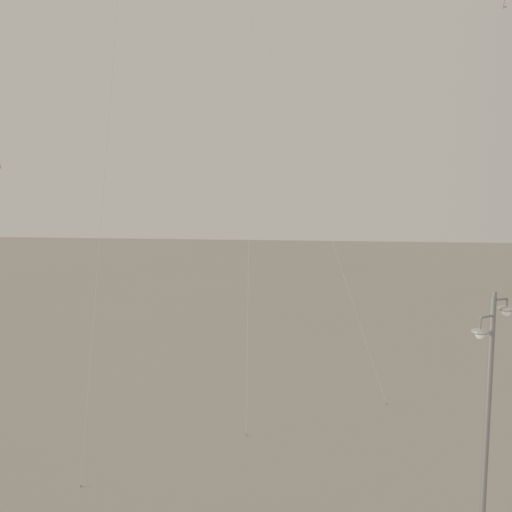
{
  "coord_description": "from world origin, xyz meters",
  "views": [
    {
      "loc": [
        3.66,
        -21.35,
        12.33
      ],
      "look_at": [
        1.15,
        5.0,
        8.52
      ],
      "focal_mm": 50.0,
      "sensor_mm": 36.0,
      "label": 1
    }
  ],
  "objects": [
    {
      "name": "street_lamp",
      "position": [
        8.6,
        -0.52,
        4.46
      ],
      "size": [
        1.4,
        1.17,
        8.36
      ],
      "color": "gray",
      "rests_on": "ground"
    }
  ]
}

